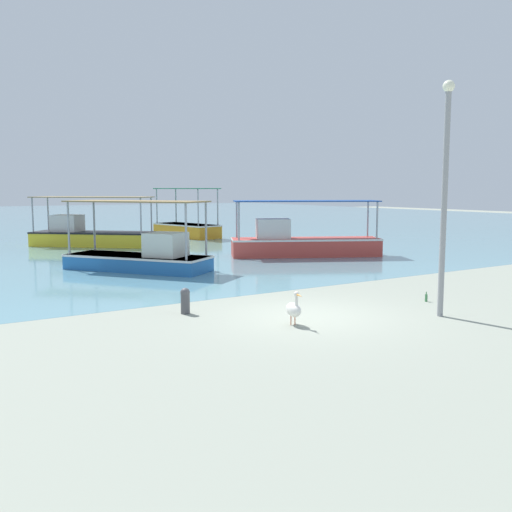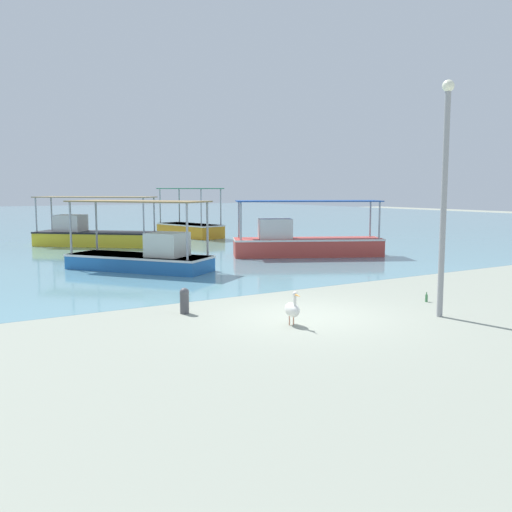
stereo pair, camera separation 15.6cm
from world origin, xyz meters
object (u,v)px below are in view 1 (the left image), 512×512
object	(u,v)px
fishing_boat_near_right	(187,228)
glass_bottle	(426,298)
fishing_boat_near_left	(302,242)
pelican	(294,309)
fishing_boat_outer	(90,234)
fishing_boat_far_right	(142,255)
lamp_post	(445,186)
mooring_bollard	(185,300)

from	to	relation	value
fishing_boat_near_right	glass_bottle	size ratio (longest dim) A/B	18.75
fishing_boat_near_left	pelican	distance (m)	13.23
glass_bottle	fishing_boat_outer	bearing A→B (deg)	99.75
fishing_boat_far_right	fishing_boat_near_left	bearing A→B (deg)	3.67
fishing_boat_far_right	lamp_post	xyz separation A→B (m)	(3.26, -11.12, 2.55)
fishing_boat_far_right	mooring_bollard	bearing A→B (deg)	-103.42
lamp_post	mooring_bollard	xyz separation A→B (m)	(-5.08, 3.52, -2.78)
fishing_boat_near_right	fishing_boat_outer	xyz separation A→B (m)	(-6.76, -2.32, 0.04)
fishing_boat_near_left	fishing_boat_far_right	bearing A→B (deg)	-176.33
fishing_boat_near_right	lamp_post	world-z (taller)	lamp_post
fishing_boat_far_right	fishing_boat_near_left	distance (m)	7.81
mooring_bollard	glass_bottle	xyz separation A→B (m)	(6.18, -2.13, -0.24)
lamp_post	mooring_bollard	size ratio (longest dim) A/B	8.62
pelican	mooring_bollard	xyz separation A→B (m)	(-1.54, 2.39, -0.03)
fishing_boat_far_right	glass_bottle	bearing A→B (deg)	-65.81
fishing_boat_near_left	glass_bottle	distance (m)	10.80
pelican	mooring_bollard	size ratio (longest dim) A/B	1.25
fishing_boat_outer	fishing_boat_near_left	distance (m)	11.78
lamp_post	glass_bottle	distance (m)	3.50
fishing_boat_near_left	mooring_bollard	bearing A→B (deg)	-139.87
fishing_boat_outer	mooring_bollard	size ratio (longest dim) A/B	9.45
fishing_boat_outer	glass_bottle	distance (m)	20.13
mooring_bollard	fishing_boat_outer	bearing A→B (deg)	81.09
fishing_boat_far_right	fishing_boat_near_right	size ratio (longest dim) A/B	1.10
lamp_post	glass_bottle	world-z (taller)	lamp_post
lamp_post	fishing_boat_outer	bearing A→B (deg)	96.19
fishing_boat_outer	fishing_boat_near_left	world-z (taller)	fishing_boat_outer
fishing_boat_near_right	mooring_bollard	xyz separation A→B (m)	(-9.53, -20.02, -0.25)
mooring_bollard	fishing_boat_near_right	bearing A→B (deg)	64.53
mooring_bollard	glass_bottle	bearing A→B (deg)	-19.02
lamp_post	glass_bottle	xyz separation A→B (m)	(1.11, 1.39, -3.02)
pelican	glass_bottle	size ratio (longest dim) A/B	2.97
fishing_boat_far_right	fishing_boat_outer	xyz separation A→B (m)	(0.96, 10.10, 0.06)
lamp_post	mooring_bollard	distance (m)	6.78
fishing_boat_near_left	glass_bottle	size ratio (longest dim) A/B	25.04
fishing_boat_near_left	lamp_post	xyz separation A→B (m)	(-4.53, -11.62, 2.48)
fishing_boat_far_right	glass_bottle	xyz separation A→B (m)	(4.37, -9.73, -0.47)
fishing_boat_near_right	fishing_boat_near_left	size ratio (longest dim) A/B	0.75
fishing_boat_outer	pelican	size ratio (longest dim) A/B	7.57
fishing_boat_near_right	fishing_boat_far_right	bearing A→B (deg)	-121.87
glass_bottle	pelican	bearing A→B (deg)	-176.82
glass_bottle	fishing_boat_near_left	bearing A→B (deg)	71.49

